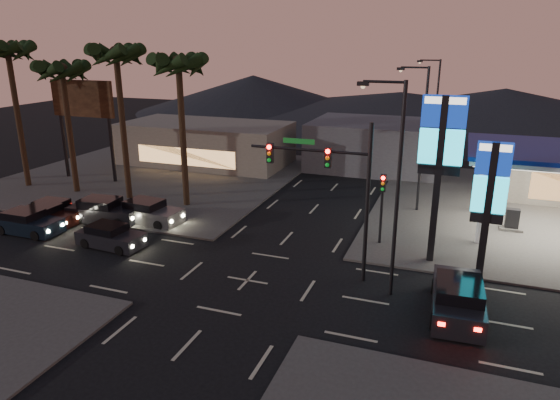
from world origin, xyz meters
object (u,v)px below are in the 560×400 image
at_px(car_lane_a_mid, 47,216).
at_px(car_lane_b_front, 148,212).
at_px(pylon_sign_tall, 441,147).
at_px(car_lane_a_rear, 27,223).
at_px(suv_station, 458,298).
at_px(car_lane_b_mid, 104,211).
at_px(traffic_signal_mast, 333,178).
at_px(car_lane_a_front, 110,237).
at_px(car_lane_b_rear, 55,210).
at_px(pylon_sign_short, 490,190).

distance_m(car_lane_a_mid, car_lane_b_front, 6.59).
xyz_separation_m(pylon_sign_tall, car_lane_a_mid, (-24.14, -2.60, -5.78)).
xyz_separation_m(car_lane_a_rear, suv_station, (25.64, -1.17, 0.11)).
height_order(car_lane_b_front, car_lane_b_mid, car_lane_b_mid).
height_order(pylon_sign_tall, car_lane_b_mid, pylon_sign_tall).
xyz_separation_m(traffic_signal_mast, car_lane_a_front, (-13.07, -0.72, -4.60)).
bearing_deg(car_lane_b_rear, suv_station, -8.27).
distance_m(car_lane_a_rear, car_lane_b_mid, 4.64).
bearing_deg(car_lane_a_front, car_lane_b_front, 93.74).
height_order(pylon_sign_tall, suv_station, pylon_sign_tall).
distance_m(pylon_sign_short, car_lane_a_front, 20.96).
bearing_deg(car_lane_a_front, pylon_sign_short, 9.03).
xyz_separation_m(car_lane_a_rear, car_lane_b_rear, (-0.25, 2.59, -0.05)).
relative_size(car_lane_a_mid, car_lane_b_rear, 0.99).
distance_m(pylon_sign_tall, car_lane_a_front, 19.19).
bearing_deg(car_lane_b_rear, car_lane_b_front, 14.19).
relative_size(car_lane_a_front, car_lane_b_rear, 1.01).
bearing_deg(car_lane_b_front, pylon_sign_short, -2.83).
distance_m(car_lane_a_front, car_lane_a_rear, 6.33).
bearing_deg(car_lane_b_front, pylon_sign_tall, -0.06).
height_order(pylon_sign_short, car_lane_b_rear, pylon_sign_short).
relative_size(pylon_sign_short, suv_station, 1.37).
bearing_deg(suv_station, car_lane_b_rear, 171.73).
relative_size(pylon_sign_short, car_lane_b_mid, 1.39).
xyz_separation_m(traffic_signal_mast, car_lane_b_rear, (-19.64, 1.94, -4.61)).
height_order(car_lane_a_front, car_lane_b_mid, car_lane_b_mid).
xyz_separation_m(car_lane_b_front, suv_station, (19.59, -5.35, 0.07)).
relative_size(pylon_sign_short, car_lane_a_rear, 1.58).
bearing_deg(car_lane_a_rear, pylon_sign_tall, 9.80).
xyz_separation_m(pylon_sign_short, car_lane_b_front, (-20.59, 1.02, -3.95)).
xyz_separation_m(car_lane_a_front, suv_station, (19.31, -1.11, 0.15)).
bearing_deg(pylon_sign_short, car_lane_b_front, 177.17).
distance_m(car_lane_a_mid, car_lane_b_mid, 3.66).
distance_m(traffic_signal_mast, car_lane_a_mid, 19.95).
xyz_separation_m(pylon_sign_tall, pylon_sign_short, (2.50, -1.00, -1.74)).
bearing_deg(car_lane_a_mid, suv_station, -6.09).
distance_m(pylon_sign_tall, car_lane_a_mid, 24.95).
height_order(car_lane_a_mid, car_lane_b_mid, car_lane_b_mid).
distance_m(car_lane_a_front, car_lane_b_rear, 7.09).
distance_m(traffic_signal_mast, car_lane_a_rear, 19.94).
height_order(car_lane_b_front, car_lane_b_rear, car_lane_b_front).
bearing_deg(car_lane_a_rear, suv_station, -2.61).
xyz_separation_m(car_lane_a_mid, car_lane_a_rear, (-0.00, -1.57, 0.05)).
distance_m(car_lane_b_front, suv_station, 20.31).
distance_m(pylon_sign_tall, car_lane_b_front, 18.96).
xyz_separation_m(car_lane_b_front, car_lane_b_rear, (-6.30, -1.59, -0.09)).
distance_m(car_lane_a_mid, car_lane_b_rear, 1.05).
bearing_deg(car_lane_b_mid, pylon_sign_short, -0.46).
bearing_deg(car_lane_b_rear, car_lane_a_mid, -76.19).
height_order(pylon_sign_tall, car_lane_a_front, pylon_sign_tall).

